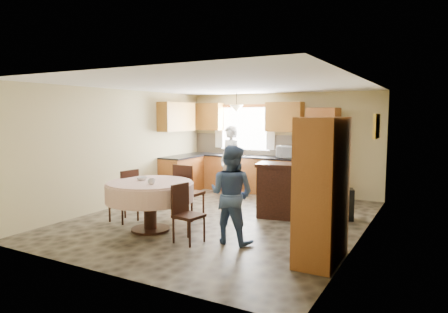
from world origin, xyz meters
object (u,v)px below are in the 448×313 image
Objects in this scene: dining_table at (150,192)px; chair_left at (126,193)px; oven_tower at (323,154)px; chair_right at (185,210)px; sideboard at (293,193)px; chair_back at (186,189)px; cupboard at (322,190)px; person_dining at (231,194)px; person_sink at (230,161)px.

chair_left is (-0.73, 0.21, -0.12)m from dining_table.
chair_right is (-0.99, -4.16, -0.56)m from oven_tower.
dining_table is (-1.85, -3.96, -0.40)m from oven_tower.
chair_back is at bearing -158.79° from sideboard.
cupboard is 1.28× the size of person_dining.
cupboard is 2.97m from chair_back.
oven_tower is 2.03× the size of chair_back.
chair_back is 1.16× the size of chair_right.
person_dining is at bearing -56.21° from chair_right.
cupboard reaches higher than person_dining.
cupboard is at bearing -0.24° from dining_table.
dining_table is 1.52× the size of chair_left.
person_dining is (1.50, 0.11, 0.09)m from dining_table.
oven_tower is 2.09m from sideboard.
person_sink is (-3.11, 3.25, -0.12)m from cupboard.
cupboard is at bearing 93.89° from chair_left.
chair_back is (-2.80, 0.92, -0.39)m from cupboard.
sideboard is 0.91× the size of person_dining.
sideboard is 0.81× the size of person_sink.
cupboard is at bearing 176.62° from person_dining.
person_sink is (-2.04, 1.29, 0.36)m from sideboard.
chair_back is at bearing 136.34° from chair_left.
person_sink is (0.55, 3.02, 0.31)m from chair_left.
oven_tower is at bearing -5.53° from chair_right.
person_dining reaches higher than dining_table.
cupboard is 2.13m from chair_right.
oven_tower is at bearing 64.90° from dining_table.
cupboard reaches higher than chair_left.
chair_back is (0.13, 0.91, -0.08)m from dining_table.
person_dining reaches higher than chair_left.
chair_right is at bearing 124.86° from chair_back.
cupboard is 1.14× the size of person_sink.
person_sink is at bearing -160.50° from oven_tower.
oven_tower is at bearing -93.80° from person_dining.
oven_tower is 3.88m from person_dining.
oven_tower is 2.35× the size of chair_right.
oven_tower is 1.10× the size of cupboard.
sideboard reaches higher than chair_left.
person_sink is (-2.04, -0.72, -0.21)m from oven_tower.
oven_tower reaches higher than sideboard.
chair_right reaches higher than dining_table.
chair_left is 0.57× the size of person_sink.
person_dining is at bearing 151.32° from chair_back.
cupboard is at bearing -76.73° from chair_right.
person_dining is (-0.35, -1.84, 0.26)m from sideboard.
chair_left is at bearing 163.77° from dining_table.
sideboard reaches higher than dining_table.
chair_left is (-2.58, -1.73, 0.05)m from sideboard.
person_sink is 3.56m from person_dining.
person_dining is (0.64, 0.31, 0.25)m from chair_right.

